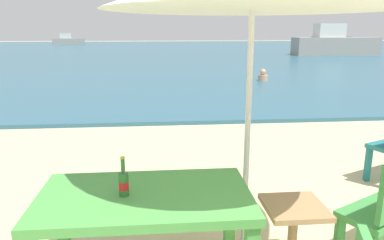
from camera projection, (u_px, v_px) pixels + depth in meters
sea_water at (170, 51)px, 31.29m from camera, size 120.00×50.00×0.08m
picnic_table_green at (145, 209)px, 2.43m from camera, size 1.40×0.80×0.76m
beer_bottle_amber at (124, 182)px, 2.35m from camera, size 0.07×0.07×0.26m
side_table_wood at (293, 227)px, 2.76m from camera, size 0.44×0.44×0.54m
swimmer_person at (263, 76)px, 12.66m from camera, size 0.34×0.34×0.41m
boat_barge at (335, 44)px, 25.51m from camera, size 5.87×1.60×2.14m
boat_ferry at (68, 41)px, 43.05m from camera, size 3.54×0.96×1.29m
boat_sailboat at (331, 40)px, 42.93m from camera, size 4.45×1.21×1.62m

